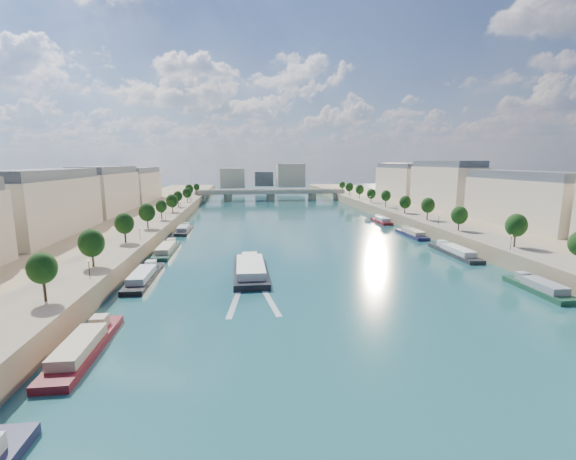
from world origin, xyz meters
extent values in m
plane|color=#0B2932|center=(0.00, 100.00, 0.00)|extent=(700.00, 700.00, 0.00)
cube|color=#9E8460|center=(-72.00, 100.00, 2.50)|extent=(44.00, 520.00, 5.00)
cube|color=#9E8460|center=(72.00, 100.00, 2.50)|extent=(44.00, 520.00, 5.00)
cube|color=gray|center=(-57.00, 100.00, 5.05)|extent=(14.00, 520.00, 0.10)
cube|color=gray|center=(57.00, 100.00, 5.05)|extent=(14.00, 520.00, 0.10)
cylinder|color=#382B1E|center=(-55.00, 18.00, 6.91)|extent=(0.50, 0.50, 3.82)
ellipsoid|color=black|center=(-55.00, 18.00, 10.50)|extent=(4.80, 4.80, 5.52)
cylinder|color=#382B1E|center=(-55.00, 42.00, 6.91)|extent=(0.50, 0.50, 3.82)
ellipsoid|color=black|center=(-55.00, 42.00, 10.50)|extent=(4.80, 4.80, 5.52)
cylinder|color=#382B1E|center=(-55.00, 66.00, 6.91)|extent=(0.50, 0.50, 3.82)
ellipsoid|color=black|center=(-55.00, 66.00, 10.50)|extent=(4.80, 4.80, 5.52)
cylinder|color=#382B1E|center=(-55.00, 90.00, 6.91)|extent=(0.50, 0.50, 3.82)
ellipsoid|color=black|center=(-55.00, 90.00, 10.50)|extent=(4.80, 4.80, 5.52)
cylinder|color=#382B1E|center=(-55.00, 114.00, 6.91)|extent=(0.50, 0.50, 3.82)
ellipsoid|color=black|center=(-55.00, 114.00, 10.50)|extent=(4.80, 4.80, 5.52)
cylinder|color=#382B1E|center=(-55.00, 138.00, 6.91)|extent=(0.50, 0.50, 3.82)
ellipsoid|color=black|center=(-55.00, 138.00, 10.50)|extent=(4.80, 4.80, 5.52)
cylinder|color=#382B1E|center=(-55.00, 162.00, 6.91)|extent=(0.50, 0.50, 3.82)
ellipsoid|color=black|center=(-55.00, 162.00, 10.50)|extent=(4.80, 4.80, 5.52)
cylinder|color=#382B1E|center=(-55.00, 186.00, 6.91)|extent=(0.50, 0.50, 3.82)
ellipsoid|color=black|center=(-55.00, 186.00, 10.50)|extent=(4.80, 4.80, 5.52)
cylinder|color=#382B1E|center=(-55.00, 210.00, 6.91)|extent=(0.50, 0.50, 3.82)
ellipsoid|color=black|center=(-55.00, 210.00, 10.50)|extent=(4.80, 4.80, 5.52)
cylinder|color=#382B1E|center=(-55.00, 234.00, 6.91)|extent=(0.50, 0.50, 3.82)
ellipsoid|color=black|center=(-55.00, 234.00, 10.50)|extent=(4.80, 4.80, 5.52)
cylinder|color=#382B1E|center=(55.00, 50.00, 6.91)|extent=(0.50, 0.50, 3.82)
ellipsoid|color=black|center=(55.00, 50.00, 10.50)|extent=(4.80, 4.80, 5.52)
cylinder|color=#382B1E|center=(55.00, 74.00, 6.91)|extent=(0.50, 0.50, 3.82)
ellipsoid|color=black|center=(55.00, 74.00, 10.50)|extent=(4.80, 4.80, 5.52)
cylinder|color=#382B1E|center=(55.00, 98.00, 6.91)|extent=(0.50, 0.50, 3.82)
ellipsoid|color=black|center=(55.00, 98.00, 10.50)|extent=(4.80, 4.80, 5.52)
cylinder|color=#382B1E|center=(55.00, 122.00, 6.91)|extent=(0.50, 0.50, 3.82)
ellipsoid|color=black|center=(55.00, 122.00, 10.50)|extent=(4.80, 4.80, 5.52)
cylinder|color=#382B1E|center=(55.00, 146.00, 6.91)|extent=(0.50, 0.50, 3.82)
ellipsoid|color=black|center=(55.00, 146.00, 10.50)|extent=(4.80, 4.80, 5.52)
cylinder|color=#382B1E|center=(55.00, 170.00, 6.91)|extent=(0.50, 0.50, 3.82)
ellipsoid|color=black|center=(55.00, 170.00, 10.50)|extent=(4.80, 4.80, 5.52)
cylinder|color=#382B1E|center=(55.00, 194.00, 6.91)|extent=(0.50, 0.50, 3.82)
ellipsoid|color=black|center=(55.00, 194.00, 10.50)|extent=(4.80, 4.80, 5.52)
cylinder|color=#382B1E|center=(55.00, 218.00, 6.91)|extent=(0.50, 0.50, 3.82)
ellipsoid|color=black|center=(55.00, 218.00, 10.50)|extent=(4.80, 4.80, 5.52)
cylinder|color=#382B1E|center=(55.00, 242.00, 6.91)|extent=(0.50, 0.50, 3.82)
ellipsoid|color=black|center=(55.00, 242.00, 10.50)|extent=(4.80, 4.80, 5.52)
cylinder|color=black|center=(-52.50, 30.00, 7.00)|extent=(0.14, 0.14, 4.00)
sphere|color=#FFE5B2|center=(-52.50, 30.00, 9.10)|extent=(0.36, 0.36, 0.36)
cylinder|color=black|center=(-52.50, 70.00, 7.00)|extent=(0.14, 0.14, 4.00)
sphere|color=#FFE5B2|center=(-52.50, 70.00, 9.10)|extent=(0.36, 0.36, 0.36)
cylinder|color=black|center=(-52.50, 110.00, 7.00)|extent=(0.14, 0.14, 4.00)
sphere|color=#FFE5B2|center=(-52.50, 110.00, 9.10)|extent=(0.36, 0.36, 0.36)
cylinder|color=black|center=(-52.50, 150.00, 7.00)|extent=(0.14, 0.14, 4.00)
sphere|color=#FFE5B2|center=(-52.50, 150.00, 9.10)|extent=(0.36, 0.36, 0.36)
cylinder|color=black|center=(-52.50, 190.00, 7.00)|extent=(0.14, 0.14, 4.00)
sphere|color=#FFE5B2|center=(-52.50, 190.00, 9.10)|extent=(0.36, 0.36, 0.36)
cylinder|color=black|center=(52.50, 45.00, 7.00)|extent=(0.14, 0.14, 4.00)
sphere|color=#FFE5B2|center=(52.50, 45.00, 9.10)|extent=(0.36, 0.36, 0.36)
cylinder|color=black|center=(52.50, 85.00, 7.00)|extent=(0.14, 0.14, 4.00)
sphere|color=#FFE5B2|center=(52.50, 85.00, 9.10)|extent=(0.36, 0.36, 0.36)
cylinder|color=black|center=(52.50, 125.00, 7.00)|extent=(0.14, 0.14, 4.00)
sphere|color=#FFE5B2|center=(52.50, 125.00, 9.10)|extent=(0.36, 0.36, 0.36)
cylinder|color=black|center=(52.50, 165.00, 7.00)|extent=(0.14, 0.14, 4.00)
sphere|color=#FFE5B2|center=(52.50, 165.00, 9.10)|extent=(0.36, 0.36, 0.36)
cylinder|color=black|center=(52.50, 205.00, 7.00)|extent=(0.14, 0.14, 4.00)
sphere|color=#FFE5B2|center=(52.50, 205.00, 9.10)|extent=(0.36, 0.36, 0.36)
cube|color=beige|center=(-85.00, 83.00, 15.00)|extent=(16.00, 52.00, 20.00)
cube|color=#474C54|center=(-85.00, 83.00, 26.60)|extent=(14.72, 50.44, 3.20)
cube|color=beige|center=(-85.00, 141.00, 15.00)|extent=(16.00, 52.00, 20.00)
cube|color=#474C54|center=(-85.00, 141.00, 26.60)|extent=(14.72, 50.44, 3.20)
cube|color=beige|center=(-85.00, 199.00, 15.00)|extent=(16.00, 52.00, 20.00)
cube|color=#474C54|center=(-85.00, 199.00, 26.60)|extent=(14.72, 50.44, 3.20)
cube|color=beige|center=(85.00, 83.00, 15.00)|extent=(16.00, 52.00, 20.00)
cube|color=#474C54|center=(85.00, 83.00, 26.60)|extent=(14.72, 50.44, 3.20)
cube|color=beige|center=(85.00, 141.00, 15.00)|extent=(16.00, 52.00, 20.00)
cube|color=#474C54|center=(85.00, 141.00, 26.60)|extent=(14.72, 50.44, 3.20)
cube|color=beige|center=(85.00, 199.00, 15.00)|extent=(16.00, 52.00, 20.00)
cube|color=#474C54|center=(85.00, 199.00, 26.60)|extent=(14.72, 50.44, 3.20)
cube|color=beige|center=(-30.00, 310.00, 14.00)|extent=(22.00, 18.00, 18.00)
cube|color=beige|center=(25.00, 320.00, 16.00)|extent=(26.00, 20.00, 22.00)
cube|color=#474C54|center=(0.00, 335.00, 12.00)|extent=(18.00, 16.00, 14.00)
cube|color=#C1B79E|center=(0.00, 240.36, 6.20)|extent=(112.00, 11.00, 2.20)
cube|color=#C1B79E|center=(0.00, 235.36, 7.70)|extent=(112.00, 0.80, 0.90)
cube|color=#C1B79E|center=(0.00, 245.36, 7.70)|extent=(112.00, 0.80, 0.90)
cylinder|color=#C1B79E|center=(-32.00, 240.36, 2.50)|extent=(6.40, 6.40, 5.00)
cylinder|color=#C1B79E|center=(0.00, 240.36, 2.50)|extent=(6.40, 6.40, 5.00)
cylinder|color=#C1B79E|center=(32.00, 240.36, 2.50)|extent=(6.40, 6.40, 5.00)
cube|color=#C1B79E|center=(-52.00, 240.36, 2.50)|extent=(6.00, 12.00, 5.00)
cube|color=#C1B79E|center=(52.00, 240.36, 2.50)|extent=(6.00, 12.00, 5.00)
cube|color=black|center=(-19.13, 47.67, 0.46)|extent=(8.78, 29.83, 2.12)
cube|color=white|center=(-19.13, 45.29, 2.48)|extent=(7.15, 19.40, 1.91)
cube|color=white|center=(-19.13, 56.60, 2.42)|extent=(4.28, 3.61, 1.80)
cube|color=silver|center=(-22.33, 30.67, 0.02)|extent=(4.11, 25.97, 0.04)
cube|color=silver|center=(-15.93, 30.67, 0.02)|extent=(4.60, 25.93, 0.04)
cube|color=maroon|center=(-45.50, 7.75, 0.30)|extent=(5.00, 22.80, 1.80)
cube|color=#BCA98D|center=(-45.50, 5.93, 2.00)|extent=(4.10, 12.54, 1.60)
cube|color=#BCA98D|center=(-45.50, 14.59, 2.10)|extent=(2.50, 2.74, 1.80)
cube|color=black|center=(-45.50, 44.78, 0.30)|extent=(5.00, 24.66, 1.80)
cube|color=silver|center=(-45.50, 42.80, 2.00)|extent=(4.10, 13.56, 1.60)
cube|color=silver|center=(-45.50, 52.17, 2.10)|extent=(2.50, 2.96, 1.80)
cube|color=#17392C|center=(-45.50, 74.58, 0.30)|extent=(5.00, 25.34, 1.80)
cube|color=beige|center=(-45.50, 72.55, 2.00)|extent=(4.10, 13.93, 1.60)
cube|color=beige|center=(-45.50, 82.18, 2.10)|extent=(2.50, 3.04, 1.80)
cube|color=#2B2A2D|center=(-45.50, 111.18, 0.30)|extent=(5.00, 20.18, 1.80)
cube|color=#9999A1|center=(-45.50, 109.56, 2.00)|extent=(4.10, 11.10, 1.60)
cube|color=#9999A1|center=(-45.50, 117.23, 2.10)|extent=(2.50, 2.42, 1.80)
cube|color=#1C4631|center=(45.50, 25.27, 0.30)|extent=(5.00, 17.96, 1.80)
cube|color=#919299|center=(45.50, 23.84, 2.00)|extent=(4.10, 9.88, 1.60)
cube|color=#919299|center=(45.50, 30.66, 2.10)|extent=(2.50, 2.16, 1.80)
cube|color=#28292B|center=(45.50, 60.84, 0.30)|extent=(5.00, 25.23, 1.80)
cube|color=white|center=(45.50, 58.82, 2.00)|extent=(4.10, 13.87, 1.60)
cube|color=white|center=(45.50, 68.41, 2.10)|extent=(2.50, 3.03, 1.80)
cube|color=#1F1D40|center=(45.50, 92.04, 0.30)|extent=(5.00, 21.14, 1.80)
cube|color=beige|center=(45.50, 90.35, 2.00)|extent=(4.10, 11.63, 1.60)
cube|color=beige|center=(45.50, 98.38, 2.10)|extent=(2.50, 2.54, 1.80)
cube|color=maroon|center=(45.50, 126.22, 0.30)|extent=(5.00, 18.57, 1.80)
cube|color=#B2B7BF|center=(45.50, 124.73, 2.00)|extent=(4.10, 10.21, 1.60)
cube|color=#B2B7BF|center=(45.50, 131.79, 2.10)|extent=(2.50, 2.23, 1.80)
camera|label=1|loc=(-20.56, -50.87, 29.09)|focal=24.00mm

